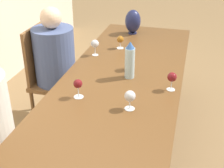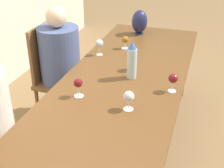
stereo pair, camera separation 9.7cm
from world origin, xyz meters
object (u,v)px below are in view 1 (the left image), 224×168
Objects in this scene: wine_glass_1 at (172,78)px; person_far at (57,65)px; water_bottle at (130,60)px; chair_far at (49,75)px; wine_glass_0 at (120,40)px; water_tumbler at (129,65)px; wine_glass_4 at (95,44)px; vase at (133,21)px; wine_glass_5 at (78,85)px; wine_glass_3 at (130,97)px.

wine_glass_1 is 1.25m from person_far.
chair_far is at bearing 67.65° from water_bottle.
person_far is at bearing 110.96° from wine_glass_0.
wine_glass_0 reaches higher than water_tumbler.
wine_glass_4 is at bearing 56.61° from wine_glass_1.
wine_glass_0 is at bearing -38.66° from wine_glass_4.
water_bottle is 0.17m from water_tumbler.
wine_glass_1 is (-0.25, -0.36, 0.05)m from water_tumbler.
wine_glass_0 is (-0.46, 0.03, -0.05)m from vase.
water_bottle is 0.53m from wine_glass_4.
wine_glass_4 is (0.36, 0.39, -0.04)m from water_bottle.
wine_glass_1 is 1.36m from chair_far.
chair_far reaches higher than wine_glass_0.
vase reaches higher than wine_glass_0.
wine_glass_0 is at bearing -69.04° from person_far.
wine_glass_4 is (-0.22, 0.18, 0.02)m from wine_glass_0.
water_bottle is at bearing -114.71° from person_far.
chair_far is at bearing 90.00° from person_far.
wine_glass_3 is at bearing -98.65° from wine_glass_5.
person_far is at bearing 34.12° from wine_glass_5.
wine_glass_3 is 1.23m from person_far.
wine_glass_5 is at bearing 81.35° from wine_glass_3.
vase is 1.89× the size of wine_glass_5.
water_bottle is at bearing -35.04° from wine_glass_5.
wine_glass_4 is (0.81, 0.49, 0.01)m from wine_glass_3.
wine_glass_4 is 0.15× the size of chair_far.
wine_glass_3 is at bearing 144.43° from wine_glass_1.
wine_glass_0 is 0.98m from wine_glass_5.
wine_glass_0 is 0.93× the size of wine_glass_3.
water_tumbler is at bearing 55.04° from wine_glass_1.
wine_glass_3 is at bearing -129.65° from chair_far.
water_tumbler is 0.82m from person_far.
wine_glass_3 is at bearing -163.09° from wine_glass_0.
water_bottle is 0.30× the size of chair_far.
wine_glass_0 is 0.66m from person_far.
water_tumbler is at bearing -106.89° from person_far.
person_far is at bearing 73.11° from water_tumbler.
wine_glass_3 is (-0.58, -0.13, 0.05)m from water_tumbler.
wine_glass_4 reaches higher than wine_glass_0.
wine_glass_4 is at bearing 8.98° from wine_glass_5.
wine_glass_3 is (-0.45, -0.10, -0.05)m from water_bottle.
water_bottle is at bearing -112.35° from chair_far.
wine_glass_4 reaches higher than water_tumbler.
water_bottle is at bearing -159.71° from wine_glass_0.
wine_glass_4 is at bearing 58.24° from water_tumbler.
wine_glass_0 is at bearing -71.79° from chair_far.
person_far is at bearing 89.32° from wine_glass_4.
water_bottle is at bearing -166.98° from water_tumbler.
wine_glass_3 is (-1.03, -0.31, 0.01)m from wine_glass_0.
vase is 1.88× the size of wine_glass_1.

